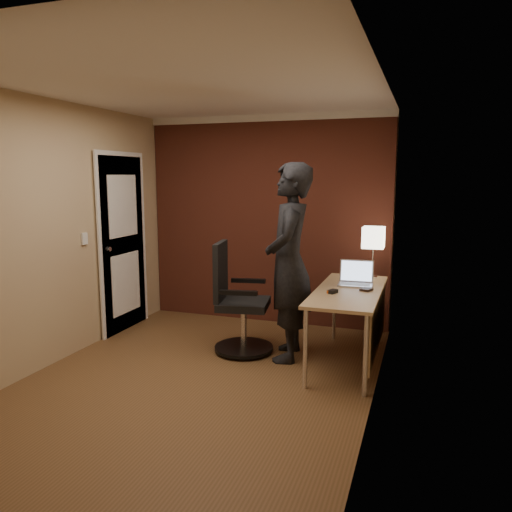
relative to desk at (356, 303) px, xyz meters
name	(u,v)px	position (x,y,z in m)	size (l,w,h in m)	color
room	(233,213)	(-1.53, 0.71, 0.77)	(4.00, 4.00, 4.00)	brown
desk	(356,303)	(0.00, 0.00, 0.00)	(0.60, 1.50, 0.73)	tan
desk_lamp	(373,238)	(0.07, 0.65, 0.55)	(0.22, 0.22, 0.54)	silver
laptop	(356,278)	(-0.04, 0.25, 0.19)	(0.34, 0.28, 0.23)	silver
mouse	(332,291)	(-0.19, -0.20, 0.14)	(0.06, 0.10, 0.03)	black
wallet	(366,289)	(0.09, 0.01, 0.14)	(0.09, 0.11, 0.02)	black
office_chair	(237,305)	(-1.19, -0.03, -0.11)	(0.60, 0.67, 1.11)	black
person	(289,262)	(-0.65, -0.02, 0.36)	(0.70, 0.46, 1.92)	black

